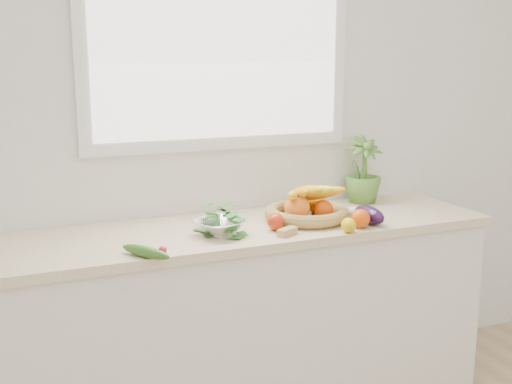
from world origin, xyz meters
name	(u,v)px	position (x,y,z in m)	size (l,w,h in m)	color
back_wall	(219,117)	(0.00, 2.25, 1.35)	(4.50, 0.02, 2.70)	white
counter_cabinet	(244,325)	(0.00, 1.95, 0.43)	(2.20, 0.58, 0.86)	silver
countertop	(244,230)	(0.00, 1.95, 0.88)	(2.24, 0.62, 0.04)	beige
window_frame	(219,29)	(0.00, 2.23, 1.75)	(1.30, 0.03, 1.10)	white
window_pane	(221,29)	(0.00, 2.21, 1.75)	(1.18, 0.01, 0.98)	white
orange_loose	(361,219)	(0.45, 1.71, 0.94)	(0.08, 0.08, 0.08)	#E84D07
lemon_a	(349,225)	(0.36, 1.67, 0.93)	(0.06, 0.08, 0.06)	gold
lemon_b	(359,220)	(0.45, 1.73, 0.93)	(0.07, 0.08, 0.07)	#EAA70C
lemon_c	(317,222)	(0.27, 1.77, 0.93)	(0.06, 0.07, 0.06)	#FFB20D
apple	(276,222)	(0.10, 1.82, 0.94)	(0.07, 0.07, 0.07)	#B52A0E
ginger	(287,232)	(0.11, 1.73, 0.92)	(0.10, 0.04, 0.03)	tan
garlic_a	(287,221)	(0.18, 1.88, 0.92)	(0.05, 0.05, 0.04)	beige
garlic_b	(354,212)	(0.53, 1.90, 0.92)	(0.06, 0.06, 0.05)	white
garlic_c	(306,216)	(0.28, 1.90, 0.92)	(0.06, 0.06, 0.05)	silver
eggplant	(369,215)	(0.53, 1.76, 0.94)	(0.08, 0.20, 0.08)	#240D31
cucumber	(146,252)	(-0.51, 1.67, 0.92)	(0.04, 0.24, 0.04)	#27581A
radish	(163,250)	(-0.44, 1.68, 0.92)	(0.03, 0.03, 0.03)	red
potted_herb	(363,170)	(0.73, 2.14, 1.07)	(0.19, 0.19, 0.34)	#528530
fruit_basket	(306,208)	(0.29, 1.92, 0.95)	(0.43, 0.43, 0.19)	#B2764F
colander_with_spinach	(219,222)	(-0.15, 1.85, 0.96)	(0.27, 0.27, 0.11)	white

